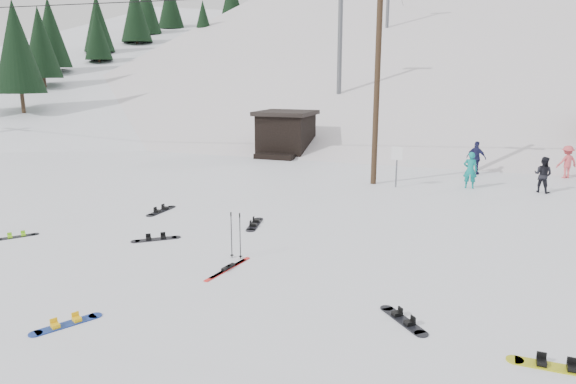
% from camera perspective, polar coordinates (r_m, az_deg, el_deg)
% --- Properties ---
extents(ground, '(200.00, 200.00, 0.00)m').
position_cam_1_polar(ground, '(12.39, -13.22, -11.09)').
color(ground, white).
rests_on(ground, ground).
extents(ski_slope, '(60.00, 85.24, 65.97)m').
position_cam_1_polar(ski_slope, '(66.85, 14.24, -2.19)').
color(ski_slope, silver).
rests_on(ski_slope, ground).
extents(ridge_left, '(47.54, 95.03, 58.38)m').
position_cam_1_polar(ridge_left, '(73.11, -15.67, -0.19)').
color(ridge_left, white).
rests_on(ridge_left, ground).
extents(treeline_left, '(20.00, 64.00, 10.00)m').
position_cam_1_polar(treeline_left, '(63.99, -19.02, 7.77)').
color(treeline_left, black).
rests_on(treeline_left, ground).
extents(treeline_crest, '(50.00, 6.00, 10.00)m').
position_cam_1_polar(treeline_crest, '(95.69, 16.79, 9.40)').
color(treeline_crest, black).
rests_on(treeline_crest, ski_slope).
extents(utility_pole, '(2.00, 0.26, 9.00)m').
position_cam_1_polar(utility_pole, '(23.76, 9.87, 12.04)').
color(utility_pole, '#3A2819').
rests_on(utility_pole, ground).
extents(trail_sign, '(0.50, 0.09, 1.85)m').
position_cam_1_polar(trail_sign, '(23.45, 12.00, 3.57)').
color(trail_sign, '#595B60').
rests_on(trail_sign, ground).
extents(lift_hut, '(3.40, 4.10, 2.75)m').
position_cam_1_polar(lift_hut, '(32.57, -0.26, 6.57)').
color(lift_hut, black).
rests_on(lift_hut, ground).
extents(lift_tower_near, '(2.20, 0.36, 8.00)m').
position_cam_1_polar(lift_tower_near, '(40.81, 5.81, 16.92)').
color(lift_tower_near, '#595B60').
rests_on(lift_tower_near, ski_slope).
extents(hero_snowboard, '(0.83, 1.31, 0.10)m').
position_cam_1_polar(hero_snowboard, '(11.66, -23.41, -13.29)').
color(hero_snowboard, navy).
rests_on(hero_snowboard, ground).
extents(hero_skis, '(0.40, 1.91, 0.10)m').
position_cam_1_polar(hero_skis, '(13.64, -6.68, -8.41)').
color(hero_skis, red).
rests_on(hero_skis, ground).
extents(ski_poles, '(0.36, 0.10, 1.30)m').
position_cam_1_polar(ski_poles, '(14.21, -5.83, -4.77)').
color(ski_poles, black).
rests_on(ski_poles, ground).
extents(board_scatter_a, '(1.23, 1.07, 0.11)m').
position_cam_1_polar(board_scatter_a, '(16.38, -14.45, -5.06)').
color(board_scatter_a, black).
rests_on(board_scatter_a, ground).
extents(board_scatter_b, '(0.34, 1.66, 0.12)m').
position_cam_1_polar(board_scatter_b, '(19.66, -13.91, -2.02)').
color(board_scatter_b, black).
rests_on(board_scatter_b, ground).
extents(board_scatter_c, '(0.86, 1.07, 0.09)m').
position_cam_1_polar(board_scatter_c, '(18.21, -27.91, -4.39)').
color(board_scatter_c, black).
rests_on(board_scatter_c, ground).
extents(board_scatter_d, '(1.11, 1.18, 0.11)m').
position_cam_1_polar(board_scatter_d, '(11.17, 12.67, -13.69)').
color(board_scatter_d, black).
rests_on(board_scatter_d, ground).
extents(board_scatter_e, '(1.63, 0.33, 0.11)m').
position_cam_1_polar(board_scatter_e, '(10.47, 27.66, -16.82)').
color(board_scatter_e, '#C7C916').
rests_on(board_scatter_e, ground).
extents(board_scatter_f, '(0.60, 1.65, 0.12)m').
position_cam_1_polar(board_scatter_f, '(17.43, -3.72, -3.57)').
color(board_scatter_f, black).
rests_on(board_scatter_f, ground).
extents(skier_teal, '(0.61, 0.41, 1.64)m').
position_cam_1_polar(skier_teal, '(24.23, 19.59, 2.31)').
color(skier_teal, '#0C7E7A').
rests_on(skier_teal, ground).
extents(skier_dark, '(0.94, 0.87, 1.56)m').
position_cam_1_polar(skier_dark, '(24.59, 26.48, 1.74)').
color(skier_dark, black).
rests_on(skier_dark, ground).
extents(skier_pink, '(1.19, 1.03, 1.60)m').
position_cam_1_polar(skier_pink, '(28.62, 28.58, 2.96)').
color(skier_pink, '#DB4D54').
rests_on(skier_pink, ground).
extents(skier_navy, '(1.07, 0.71, 1.69)m').
position_cam_1_polar(skier_navy, '(27.76, 20.18, 3.58)').
color(skier_navy, '#1B1D45').
rests_on(skier_navy, ground).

